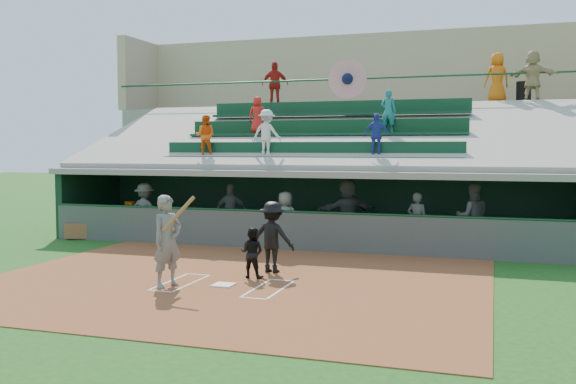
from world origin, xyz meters
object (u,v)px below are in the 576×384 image
(trash_bin, at_px, (524,93))
(batter_at_plate, at_px, (168,241))
(water_cooler, at_px, (130,207))
(white_table, at_px, (131,223))
(home_plate, at_px, (224,285))
(catcher, at_px, (252,253))

(trash_bin, bearing_deg, batter_at_plate, -119.07)
(water_cooler, bearing_deg, white_table, 35.29)
(home_plate, bearing_deg, trash_bin, 63.77)
(home_plate, distance_m, catcher, 1.14)
(water_cooler, relative_size, trash_bin, 0.46)
(home_plate, relative_size, trash_bin, 0.54)
(catcher, distance_m, trash_bin, 14.28)
(home_plate, relative_size, water_cooler, 1.18)
(batter_at_plate, xyz_separation_m, water_cooler, (-5.19, 6.95, -0.05))
(water_cooler, distance_m, trash_bin, 14.86)
(white_table, relative_size, trash_bin, 1.04)
(home_plate, relative_size, batter_at_plate, 0.22)
(water_cooler, bearing_deg, catcher, -40.22)
(home_plate, distance_m, trash_bin, 15.38)
(home_plate, distance_m, water_cooler, 9.08)
(home_plate, xyz_separation_m, catcher, (0.28, 0.95, 0.56))
(white_table, height_order, water_cooler, water_cooler)
(home_plate, relative_size, catcher, 0.38)
(batter_at_plate, distance_m, trash_bin, 15.97)
(batter_at_plate, xyz_separation_m, trash_bin, (7.51, 13.52, 4.00))
(white_table, xyz_separation_m, water_cooler, (-0.02, -0.01, 0.55))
(white_table, distance_m, water_cooler, 0.55)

